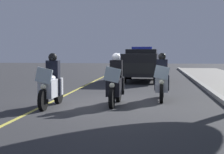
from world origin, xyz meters
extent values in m
plane|color=#333335|center=(0.00, 0.00, 0.00)|extent=(80.00, 80.00, 0.00)
cube|color=#E0D14C|center=(0.00, -2.15, 0.00)|extent=(48.00, 0.12, 0.01)
cylinder|color=black|center=(1.77, -1.85, 0.32)|extent=(0.64, 0.14, 0.64)
cylinder|color=black|center=(0.27, -1.80, 0.32)|extent=(0.64, 0.16, 0.64)
cube|color=silver|center=(1.04, -1.83, 0.62)|extent=(1.21, 0.47, 0.56)
ellipsoid|color=silver|center=(1.09, -1.83, 0.92)|extent=(0.57, 0.34, 0.24)
cube|color=silver|center=(1.67, -1.85, 1.05)|extent=(0.08, 0.56, 0.53)
sphere|color=#F9F4CC|center=(1.73, -1.85, 0.72)|extent=(0.17, 0.17, 0.17)
sphere|color=red|center=(1.54, -2.00, 0.98)|extent=(0.09, 0.09, 0.09)
sphere|color=#1933F2|center=(1.55, -1.68, 0.98)|extent=(0.09, 0.09, 0.09)
cube|color=black|center=(0.81, -1.82, 1.18)|extent=(0.29, 0.41, 0.60)
cube|color=black|center=(0.88, -1.62, 0.62)|extent=(0.18, 0.15, 0.56)
cube|color=black|center=(0.87, -2.02, 0.62)|extent=(0.18, 0.15, 0.56)
sphere|color=black|center=(0.83, -1.82, 1.58)|extent=(0.28, 0.28, 0.28)
cylinder|color=black|center=(1.12, 0.13, 0.32)|extent=(0.64, 0.14, 0.64)
cylinder|color=black|center=(-0.38, 0.18, 0.32)|extent=(0.64, 0.16, 0.64)
cube|color=black|center=(0.39, 0.16, 0.62)|extent=(1.21, 0.47, 0.56)
ellipsoid|color=black|center=(0.44, 0.15, 0.92)|extent=(0.57, 0.34, 0.24)
cube|color=silver|center=(1.02, 0.14, 1.05)|extent=(0.08, 0.56, 0.53)
sphere|color=#F9F4CC|center=(1.08, 0.14, 0.72)|extent=(0.17, 0.17, 0.17)
sphere|color=red|center=(0.88, -0.02, 0.98)|extent=(0.09, 0.09, 0.09)
sphere|color=#1933F2|center=(0.89, 0.30, 0.98)|extent=(0.09, 0.09, 0.09)
cube|color=black|center=(0.16, 0.16, 1.18)|extent=(0.29, 0.41, 0.60)
cube|color=black|center=(0.22, 0.36, 0.62)|extent=(0.18, 0.15, 0.56)
cube|color=black|center=(0.21, -0.04, 0.62)|extent=(0.18, 0.15, 0.56)
sphere|color=silver|center=(0.18, 0.16, 1.58)|extent=(0.28, 0.28, 0.28)
cylinder|color=black|center=(-0.24, 1.68, 0.32)|extent=(0.64, 0.14, 0.64)
cylinder|color=black|center=(-1.74, 1.72, 0.32)|extent=(0.64, 0.16, 0.64)
cube|color=silver|center=(-0.97, 1.70, 0.62)|extent=(1.21, 0.47, 0.56)
ellipsoid|color=silver|center=(-0.92, 1.70, 0.92)|extent=(0.57, 0.34, 0.24)
cube|color=silver|center=(-0.34, 1.68, 1.05)|extent=(0.08, 0.56, 0.53)
sphere|color=#F9F4CC|center=(-0.28, 1.68, 0.72)|extent=(0.17, 0.17, 0.17)
sphere|color=red|center=(-0.47, 1.53, 0.98)|extent=(0.09, 0.09, 0.09)
sphere|color=#1933F2|center=(-0.46, 1.85, 0.98)|extent=(0.09, 0.09, 0.09)
cube|color=black|center=(-1.20, 1.71, 1.18)|extent=(0.29, 0.41, 0.60)
cube|color=black|center=(-1.13, 1.91, 0.62)|extent=(0.18, 0.15, 0.56)
cube|color=black|center=(-1.14, 1.51, 0.62)|extent=(0.18, 0.15, 0.56)
sphere|color=black|center=(-1.18, 1.71, 1.58)|extent=(0.28, 0.28, 0.28)
cube|color=black|center=(-8.98, 0.66, 1.02)|extent=(4.95, 2.04, 1.24)
cube|color=black|center=(-9.28, 0.67, 1.72)|extent=(2.45, 1.82, 0.36)
cube|color=#2633D8|center=(-9.08, 0.66, 1.98)|extent=(0.31, 1.21, 0.14)
cube|color=black|center=(-6.58, 0.59, 0.88)|extent=(0.17, 1.62, 0.56)
cylinder|color=black|center=(-7.41, 1.51, 0.40)|extent=(0.81, 0.30, 0.80)
cylinder|color=black|center=(-7.46, -0.29, 0.40)|extent=(0.81, 0.30, 0.80)
cylinder|color=black|center=(-10.51, 1.60, 0.40)|extent=(0.81, 0.30, 0.80)
cylinder|color=black|center=(-10.56, -0.20, 0.40)|extent=(0.81, 0.30, 0.80)
camera|label=1|loc=(11.63, 1.46, 1.77)|focal=55.43mm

